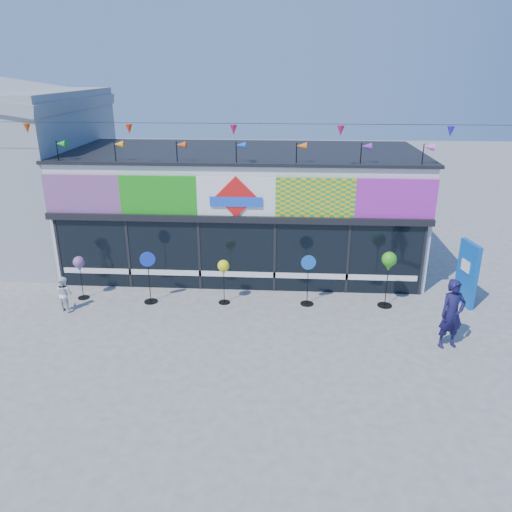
# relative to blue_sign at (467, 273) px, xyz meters

# --- Properties ---
(ground) EXTENTS (80.00, 80.00, 0.00)m
(ground) POSITION_rel_blue_sign_xyz_m (-6.99, -2.83, -0.99)
(ground) COLOR slate
(ground) RESTS_ON ground
(kite_shop) EXTENTS (16.00, 5.70, 5.31)m
(kite_shop) POSITION_rel_blue_sign_xyz_m (-6.99, 3.11, 1.06)
(kite_shop) COLOR silver
(kite_shop) RESTS_ON ground
(blue_sign) EXTENTS (0.33, 0.99, 1.96)m
(blue_sign) POSITION_rel_blue_sign_xyz_m (0.00, 0.00, 0.00)
(blue_sign) COLOR #0B50AE
(blue_sign) RESTS_ON ground
(spinner_0) EXTENTS (0.35, 0.35, 1.39)m
(spinner_0) POSITION_rel_blue_sign_xyz_m (-11.75, -0.37, 0.13)
(spinner_0) COLOR black
(spinner_0) RESTS_ON ground
(spinner_1) EXTENTS (0.45, 0.42, 1.64)m
(spinner_1) POSITION_rel_blue_sign_xyz_m (-9.56, -0.52, -0.12)
(spinner_1) COLOR black
(spinner_1) RESTS_ON ground
(spinner_2) EXTENTS (0.35, 0.35, 1.40)m
(spinner_2) POSITION_rel_blue_sign_xyz_m (-7.30, -0.42, 0.14)
(spinner_2) COLOR black
(spinner_2) RESTS_ON ground
(spinner_3) EXTENTS (0.45, 0.40, 1.59)m
(spinner_3) POSITION_rel_blue_sign_xyz_m (-4.77, -0.37, -0.15)
(spinner_3) COLOR black
(spinner_3) RESTS_ON ground
(spinner_4) EXTENTS (0.44, 0.44, 1.74)m
(spinner_4) POSITION_rel_blue_sign_xyz_m (-2.42, -0.34, 0.41)
(spinner_4) COLOR black
(spinner_4) RESTS_ON ground
(adult_man) EXTENTS (0.77, 0.62, 1.85)m
(adult_man) POSITION_rel_blue_sign_xyz_m (-1.22, -2.60, -0.06)
(adult_man) COLOR #15133B
(adult_man) RESTS_ON ground
(child) EXTENTS (0.60, 0.49, 1.07)m
(child) POSITION_rel_blue_sign_xyz_m (-11.93, -1.21, -0.45)
(child) COLOR white
(child) RESTS_ON ground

